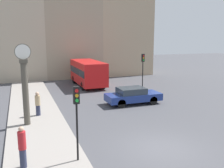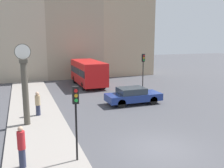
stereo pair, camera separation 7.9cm
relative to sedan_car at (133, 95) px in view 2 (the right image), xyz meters
name	(u,v)px [view 2 (the right image)]	position (x,y,z in m)	size (l,w,h in m)	color
ground_plane	(160,148)	(-2.33, -8.30, -0.72)	(120.00, 120.00, 0.00)	#47474C
sidewalk_corner	(34,107)	(-7.97, 1.51, -0.66)	(3.59, 23.61, 0.14)	gray
building_row	(68,23)	(-2.25, 16.50, 6.78)	(24.55, 5.00, 16.98)	#B7A88E
sedan_car	(133,95)	(0.00, 0.00, 0.00)	(4.64, 1.90, 1.40)	navy
bus_distant	(88,72)	(-1.44, 9.12, 0.90)	(2.62, 7.16, 2.85)	red
traffic_light_near	(76,108)	(-6.62, -8.30, 1.84)	(0.26, 0.24, 3.37)	black
traffic_light_far	(143,66)	(2.48, 3.05, 2.11)	(0.26, 0.24, 3.97)	black
street_clock	(25,87)	(-8.56, -2.61, 1.82)	(0.95, 0.49, 5.04)	#4C473D
pedestrian_tan_coat	(38,104)	(-7.77, -0.93, 0.26)	(0.36, 0.36, 1.69)	#2D334C
pedestrian_red_top	(22,147)	(-8.92, -8.13, 0.33)	(0.33, 0.33, 1.81)	#2D334C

